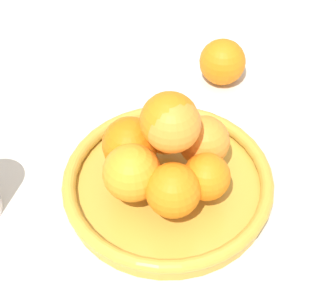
{
  "coord_description": "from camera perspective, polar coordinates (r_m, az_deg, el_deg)",
  "views": [
    {
      "loc": [
        0.34,
        0.4,
        0.67
      ],
      "look_at": [
        0.0,
        0.0,
        0.11
      ],
      "focal_mm": 60.0,
      "sensor_mm": 36.0,
      "label": 1
    }
  ],
  "objects": [
    {
      "name": "fruit_bowl",
      "position": [
        0.83,
        0.0,
        -4.22
      ],
      "size": [
        0.31,
        0.31,
        0.04
      ],
      "color": "gold",
      "rests_on": "ground_plane"
    },
    {
      "name": "stray_orange",
      "position": [
        1.01,
        5.55,
        8.1
      ],
      "size": [
        0.08,
        0.08,
        0.08
      ],
      "primitive_type": "sphere",
      "color": "orange",
      "rests_on": "ground_plane"
    },
    {
      "name": "ground_plane",
      "position": [
        0.85,
        0.0,
        -5.02
      ],
      "size": [
        4.0,
        4.0,
        0.0
      ],
      "primitive_type": "plane",
      "color": "beige"
    },
    {
      "name": "orange_pile",
      "position": [
        0.78,
        -0.23,
        -0.75
      ],
      "size": [
        0.2,
        0.19,
        0.14
      ],
      "color": "orange",
      "rests_on": "fruit_bowl"
    }
  ]
}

